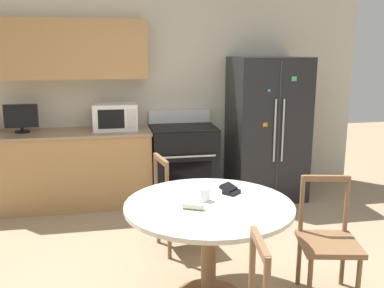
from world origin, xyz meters
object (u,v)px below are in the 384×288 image
(countertop_tv, at_px, (21,117))
(dining_chair_right, at_px, (328,242))
(candle_glass, at_px, (204,195))
(oven_range, at_px, (183,162))
(refrigerator, at_px, (267,128))
(dining_chair_far, at_px, (178,204))
(wallet, at_px, (230,190))
(microwave, at_px, (115,117))

(countertop_tv, xyz_separation_m, dining_chair_right, (2.58, -2.40, -0.64))
(countertop_tv, distance_m, candle_glass, 2.81)
(oven_range, height_order, dining_chair_right, oven_range)
(refrigerator, bearing_deg, candle_glass, -120.70)
(countertop_tv, xyz_separation_m, dining_chair_far, (1.59, -1.42, -0.64))
(dining_chair_far, height_order, wallet, dining_chair_far)
(oven_range, height_order, countertop_tv, countertop_tv)
(dining_chair_right, height_order, candle_glass, dining_chair_right)
(refrigerator, bearing_deg, oven_range, 176.32)
(oven_range, relative_size, microwave, 2.10)
(refrigerator, relative_size, countertop_tv, 4.71)
(countertop_tv, distance_m, dining_chair_far, 2.23)
(dining_chair_right, bearing_deg, oven_range, -61.14)
(countertop_tv, height_order, wallet, countertop_tv)
(countertop_tv, xyz_separation_m, wallet, (1.89, -2.13, -0.28))
(microwave, bearing_deg, countertop_tv, 179.31)
(dining_chair_right, bearing_deg, refrigerator, -86.50)
(microwave, height_order, dining_chair_right, microwave)
(wallet, bearing_deg, refrigerator, 62.65)
(countertop_tv, bearing_deg, dining_chair_far, -41.71)
(candle_glass, bearing_deg, microwave, 104.98)
(countertop_tv, xyz_separation_m, candle_glass, (1.66, -2.25, -0.27))
(oven_range, height_order, candle_glass, oven_range)
(refrigerator, bearing_deg, dining_chair_right, -98.54)
(refrigerator, height_order, dining_chair_right, refrigerator)
(candle_glass, bearing_deg, refrigerator, 59.30)
(microwave, xyz_separation_m, candle_glass, (0.60, -2.24, -0.25))
(oven_range, distance_m, wallet, 2.08)
(microwave, xyz_separation_m, countertop_tv, (-1.06, 0.01, 0.02))
(refrigerator, height_order, countertop_tv, refrigerator)
(oven_range, distance_m, dining_chair_far, 1.38)
(oven_range, height_order, dining_chair_far, oven_range)
(dining_chair_far, height_order, candle_glass, dining_chair_far)
(microwave, bearing_deg, wallet, -68.63)
(wallet, bearing_deg, microwave, 111.37)
(oven_range, relative_size, dining_chair_far, 1.20)
(dining_chair_far, relative_size, dining_chair_right, 1.00)
(microwave, xyz_separation_m, wallet, (0.83, -2.11, -0.26))
(wallet, bearing_deg, candle_glass, -150.92)
(countertop_tv, bearing_deg, candle_glass, -53.62)
(wallet, bearing_deg, dining_chair_far, 112.59)
(microwave, bearing_deg, refrigerator, -3.77)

